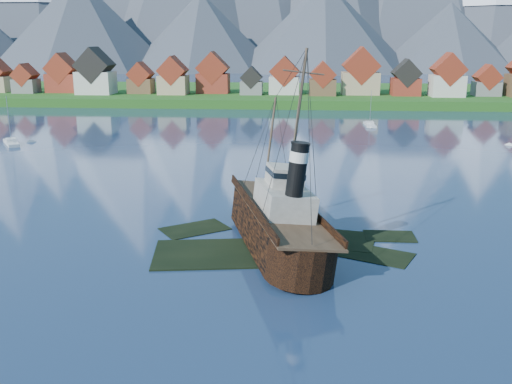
{
  "coord_description": "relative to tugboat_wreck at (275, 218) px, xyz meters",
  "views": [
    {
      "loc": [
        3.82,
        -61.09,
        23.22
      ],
      "look_at": [
        -1.29,
        6.0,
        5.0
      ],
      "focal_mm": 40.0,
      "sensor_mm": 36.0,
      "label": 1
    }
  ],
  "objects": [
    {
      "name": "sailboat_a",
      "position": [
        -62.22,
        59.17,
        -2.72
      ],
      "size": [
        7.2,
        8.94,
        11.33
      ],
      "rotation": [
        0.0,
        0.0,
        0.61
      ],
      "color": "silver",
      "rests_on": "ground"
    },
    {
      "name": "shoal",
      "position": [
        0.5,
        0.02,
        -3.32
      ],
      "size": [
        31.71,
        21.24,
        1.14
      ],
      "color": "black",
      "rests_on": "ground"
    },
    {
      "name": "ground",
      "position": [
        -1.28,
        -2.13,
        -2.97
      ],
      "size": [
        1400.0,
        1400.0,
        0.0
      ],
      "primitive_type": "plane",
      "color": "navy",
      "rests_on": "ground"
    },
    {
      "name": "town",
      "position": [
        -34.4,
        150.05,
        6.01
      ],
      "size": [
        250.96,
        16.69,
        17.3
      ],
      "color": "maroon",
      "rests_on": "ground"
    },
    {
      "name": "shore_bank",
      "position": [
        -1.28,
        167.87,
        -2.97
      ],
      "size": [
        600.0,
        80.0,
        3.2
      ],
      "primitive_type": "cube",
      "color": "#1C4E16",
      "rests_on": "ground"
    },
    {
      "name": "tugboat_wreck",
      "position": [
        0.0,
        0.0,
        0.0
      ],
      "size": [
        6.92,
        29.82,
        23.63
      ],
      "rotation": [
        0.0,
        0.12,
        0.28
      ],
      "color": "black",
      "rests_on": "ground"
    },
    {
      "name": "sailboat_e",
      "position": [
        21.8,
        93.71,
        -2.75
      ],
      "size": [
        2.72,
        8.81,
        10.09
      ],
      "rotation": [
        0.0,
        0.0,
        0.06
      ],
      "color": "silver",
      "rests_on": "ground"
    },
    {
      "name": "seawall",
      "position": [
        -1.28,
        129.87,
        -2.97
      ],
      "size": [
        600.0,
        2.5,
        2.0
      ],
      "primitive_type": "cube",
      "color": "#3F3D38",
      "rests_on": "ground"
    }
  ]
}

